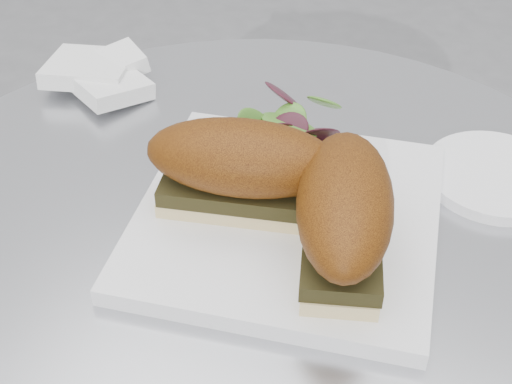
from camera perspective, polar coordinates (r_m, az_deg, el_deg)
plate at (r=0.60m, az=2.54°, el=-2.07°), size 0.29×0.29×0.02m
sandwich_left at (r=0.57m, az=-1.10°, el=2.07°), size 0.17×0.11×0.08m
sandwich_right at (r=0.54m, az=7.07°, el=-1.50°), size 0.12×0.17×0.08m
salad at (r=0.64m, az=2.87°, el=4.36°), size 0.11×0.11×0.05m
napkin at (r=0.80m, az=-12.31°, el=8.66°), size 0.12×0.12×0.02m
saucer at (r=0.69m, az=18.56°, el=1.25°), size 0.13×0.13×0.01m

